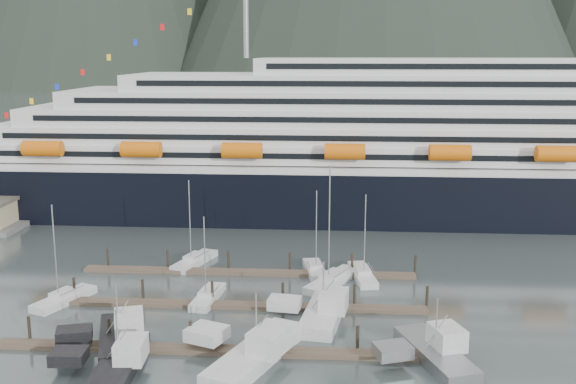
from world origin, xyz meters
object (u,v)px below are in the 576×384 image
trawler_c (255,351)px  trawler_e (322,312)px  sailboat_f (315,270)px  trawler_a (117,363)px  sailboat_e (195,261)px  trawler_d (434,352)px  trawler_b (117,337)px  cruise_ship (452,154)px  sailboat_a (64,299)px  sailboat_d (333,281)px  sailboat_g (362,275)px  sailboat_c (208,297)px

trawler_c → trawler_e: size_ratio=1.27×
sailboat_f → trawler_a: bearing=138.9°
sailboat_e → trawler_d: 43.73m
trawler_b → trawler_e: 23.75m
cruise_ship → trawler_d: (-12.16, -65.27, -11.10)m
cruise_ship → trawler_e: (-23.99, -55.39, -11.05)m
sailboat_a → trawler_a: (12.85, -18.03, 0.48)m
sailboat_d → sailboat_e: (-20.88, 7.38, -0.03)m
sailboat_a → sailboat_f: bearing=-44.2°
trawler_c → sailboat_a: bearing=83.1°
sailboat_a → trawler_b: size_ratio=1.07×
cruise_ship → trawler_b: (-46.14, -63.96, -11.07)m
cruise_ship → trawler_b: bearing=-125.8°
sailboat_d → trawler_c: bearing=-170.7°
cruise_ship → trawler_e: 61.36m
cruise_ship → trawler_b: 79.63m
sailboat_a → sailboat_d: 35.55m
cruise_ship → sailboat_g: 45.21m
cruise_ship → trawler_d: 67.31m
sailboat_a → sailboat_d: sailboat_d is taller
sailboat_f → sailboat_a: bearing=103.3°
sailboat_d → trawler_e: size_ratio=1.35×
cruise_ship → trawler_e: size_ratio=16.39×
trawler_b → trawler_c: 15.65m
trawler_a → trawler_e: bearing=-58.0°
sailboat_d → trawler_e: sailboat_d is taller
trawler_b → trawler_d: 34.00m
trawler_a → trawler_e: size_ratio=1.04×
sailboat_f → trawler_d: 30.58m
cruise_ship → sailboat_d: 49.45m
sailboat_g → trawler_b: bearing=122.4°
cruise_ship → sailboat_d: (-22.79, -42.32, -11.59)m
sailboat_a → sailboat_c: bearing=-61.9°
sailboat_e → trawler_c: 34.14m
sailboat_a → sailboat_c: 18.34m
sailboat_c → cruise_ship: bearing=-32.2°
sailboat_e → trawler_c: bearing=-139.5°
trawler_a → trawler_d: 32.36m
sailboat_g → trawler_c: (-12.13, -26.98, 0.59)m
sailboat_g → trawler_b: 36.83m
trawler_a → sailboat_a: bearing=31.6°
trawler_c → trawler_d: bearing=-64.0°
sailboat_a → sailboat_e: size_ratio=1.00×
trawler_a → sailboat_f: bearing=-34.1°
trawler_b → trawler_d: trawler_b is taller
sailboat_e → cruise_ship: bearing=-33.2°
sailboat_g → trawler_a: (-25.61, -30.41, 0.50)m
sailboat_e → trawler_e: size_ratio=1.06×
sailboat_f → cruise_ship: bearing=-44.8°
sailboat_e → sailboat_f: (18.31, -2.74, -0.01)m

